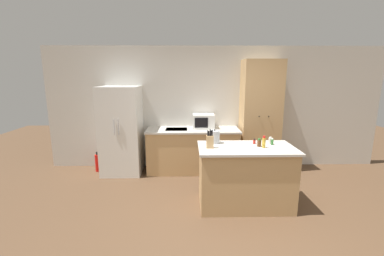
{
  "coord_description": "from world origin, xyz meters",
  "views": [
    {
      "loc": [
        -0.61,
        -3.21,
        2.02
      ],
      "look_at": [
        -0.52,
        1.4,
        1.05
      ],
      "focal_mm": 24.0,
      "sensor_mm": 36.0,
      "label": 1
    }
  ],
  "objects_px": {
    "spice_bottle_short_red": "(254,142)",
    "refrigerator": "(122,130)",
    "microwave": "(203,121)",
    "spice_bottle_pale_salt": "(259,143)",
    "kettle": "(215,137)",
    "spice_bottle_tall_dark": "(272,142)",
    "fire_extinguisher": "(98,163)",
    "pantry_cabinet": "(260,116)",
    "spice_bottle_green_herb": "(270,141)",
    "spice_bottle_amber_oil": "(264,142)",
    "knife_block": "(210,141)"
  },
  "relations": [
    {
      "from": "spice_bottle_short_red",
      "to": "refrigerator",
      "type": "bearing_deg",
      "value": 151.85
    },
    {
      "from": "refrigerator",
      "to": "microwave",
      "type": "relative_size",
      "value": 3.98
    },
    {
      "from": "spice_bottle_pale_salt",
      "to": "kettle",
      "type": "xyz_separation_m",
      "value": [
        -0.65,
        0.2,
        0.04
      ]
    },
    {
      "from": "spice_bottle_tall_dark",
      "to": "fire_extinguisher",
      "type": "height_order",
      "value": "spice_bottle_tall_dark"
    },
    {
      "from": "refrigerator",
      "to": "microwave",
      "type": "height_order",
      "value": "refrigerator"
    },
    {
      "from": "spice_bottle_tall_dark",
      "to": "pantry_cabinet",
      "type": "bearing_deg",
      "value": 81.8
    },
    {
      "from": "spice_bottle_short_red",
      "to": "spice_bottle_pale_salt",
      "type": "height_order",
      "value": "spice_bottle_pale_salt"
    },
    {
      "from": "spice_bottle_green_herb",
      "to": "spice_bottle_amber_oil",
      "type": "bearing_deg",
      "value": -127.52
    },
    {
      "from": "pantry_cabinet",
      "to": "knife_block",
      "type": "distance_m",
      "value": 2.0
    },
    {
      "from": "pantry_cabinet",
      "to": "spice_bottle_amber_oil",
      "type": "height_order",
      "value": "pantry_cabinet"
    },
    {
      "from": "pantry_cabinet",
      "to": "spice_bottle_short_red",
      "type": "relative_size",
      "value": 28.76
    },
    {
      "from": "microwave",
      "to": "spice_bottle_amber_oil",
      "type": "height_order",
      "value": "microwave"
    },
    {
      "from": "microwave",
      "to": "kettle",
      "type": "relative_size",
      "value": 1.99
    },
    {
      "from": "knife_block",
      "to": "refrigerator",
      "type": "bearing_deg",
      "value": 138.24
    },
    {
      "from": "kettle",
      "to": "refrigerator",
      "type": "bearing_deg",
      "value": 145.37
    },
    {
      "from": "microwave",
      "to": "knife_block",
      "type": "height_order",
      "value": "knife_block"
    },
    {
      "from": "refrigerator",
      "to": "knife_block",
      "type": "bearing_deg",
      "value": -41.76
    },
    {
      "from": "pantry_cabinet",
      "to": "spice_bottle_tall_dark",
      "type": "xyz_separation_m",
      "value": [
        -0.21,
        -1.45,
        -0.16
      ]
    },
    {
      "from": "microwave",
      "to": "spice_bottle_short_red",
      "type": "height_order",
      "value": "microwave"
    },
    {
      "from": "pantry_cabinet",
      "to": "spice_bottle_tall_dark",
      "type": "distance_m",
      "value": 1.47
    },
    {
      "from": "pantry_cabinet",
      "to": "spice_bottle_amber_oil",
      "type": "bearing_deg",
      "value": -103.57
    },
    {
      "from": "fire_extinguisher",
      "to": "microwave",
      "type": "bearing_deg",
      "value": 3.04
    },
    {
      "from": "spice_bottle_tall_dark",
      "to": "spice_bottle_short_red",
      "type": "relative_size",
      "value": 1.31
    },
    {
      "from": "microwave",
      "to": "pantry_cabinet",
      "type": "bearing_deg",
      "value": -2.46
    },
    {
      "from": "spice_bottle_amber_oil",
      "to": "fire_extinguisher",
      "type": "relative_size",
      "value": 0.42
    },
    {
      "from": "kettle",
      "to": "fire_extinguisher",
      "type": "distance_m",
      "value": 2.78
    },
    {
      "from": "spice_bottle_amber_oil",
      "to": "fire_extinguisher",
      "type": "xyz_separation_m",
      "value": [
        -3.03,
        1.53,
        -0.84
      ]
    },
    {
      "from": "spice_bottle_green_herb",
      "to": "spice_bottle_pale_salt",
      "type": "distance_m",
      "value": 0.27
    },
    {
      "from": "spice_bottle_green_herb",
      "to": "spice_bottle_pale_salt",
      "type": "xyz_separation_m",
      "value": [
        -0.22,
        -0.16,
        0.01
      ]
    },
    {
      "from": "refrigerator",
      "to": "spice_bottle_amber_oil",
      "type": "bearing_deg",
      "value": -31.04
    },
    {
      "from": "microwave",
      "to": "spice_bottle_tall_dark",
      "type": "relative_size",
      "value": 4.26
    },
    {
      "from": "spice_bottle_tall_dark",
      "to": "fire_extinguisher",
      "type": "bearing_deg",
      "value": 156.75
    },
    {
      "from": "refrigerator",
      "to": "kettle",
      "type": "distance_m",
      "value": 2.16
    },
    {
      "from": "kettle",
      "to": "fire_extinguisher",
      "type": "relative_size",
      "value": 0.53
    },
    {
      "from": "knife_block",
      "to": "kettle",
      "type": "xyz_separation_m",
      "value": [
        0.1,
        0.27,
        -0.0
      ]
    },
    {
      "from": "spice_bottle_amber_oil",
      "to": "kettle",
      "type": "bearing_deg",
      "value": 159.26
    },
    {
      "from": "spice_bottle_tall_dark",
      "to": "spice_bottle_pale_salt",
      "type": "xyz_separation_m",
      "value": [
        -0.23,
        -0.09,
        0.01
      ]
    },
    {
      "from": "pantry_cabinet",
      "to": "spice_bottle_amber_oil",
      "type": "relative_size",
      "value": 12.95
    },
    {
      "from": "spice_bottle_pale_salt",
      "to": "pantry_cabinet",
      "type": "bearing_deg",
      "value": 74.14
    },
    {
      "from": "knife_block",
      "to": "spice_bottle_green_herb",
      "type": "distance_m",
      "value": 1.0
    },
    {
      "from": "spice_bottle_amber_oil",
      "to": "kettle",
      "type": "relative_size",
      "value": 0.79
    },
    {
      "from": "knife_block",
      "to": "spice_bottle_short_red",
      "type": "xyz_separation_m",
      "value": [
        0.72,
        0.22,
        -0.07
      ]
    },
    {
      "from": "spice_bottle_tall_dark",
      "to": "microwave",
      "type": "bearing_deg",
      "value": 123.01
    },
    {
      "from": "kettle",
      "to": "fire_extinguisher",
      "type": "bearing_deg",
      "value": 151.52
    },
    {
      "from": "refrigerator",
      "to": "spice_bottle_green_herb",
      "type": "height_order",
      "value": "refrigerator"
    },
    {
      "from": "pantry_cabinet",
      "to": "kettle",
      "type": "height_order",
      "value": "pantry_cabinet"
    },
    {
      "from": "pantry_cabinet",
      "to": "spice_bottle_short_red",
      "type": "bearing_deg",
      "value": -108.76
    },
    {
      "from": "spice_bottle_green_herb",
      "to": "fire_extinguisher",
      "type": "xyz_separation_m",
      "value": [
        -3.2,
        1.31,
        -0.81
      ]
    },
    {
      "from": "pantry_cabinet",
      "to": "spice_bottle_tall_dark",
      "type": "relative_size",
      "value": 21.91
    },
    {
      "from": "refrigerator",
      "to": "spice_bottle_tall_dark",
      "type": "distance_m",
      "value": 2.98
    }
  ]
}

